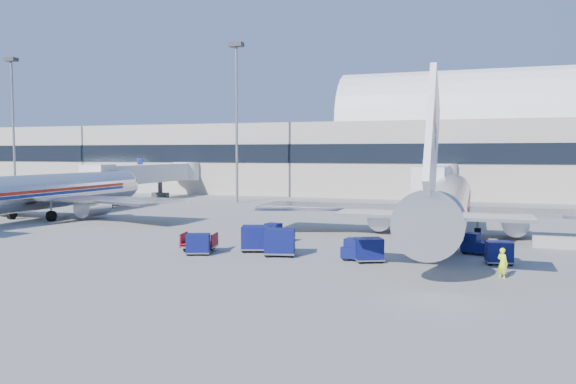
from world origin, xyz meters
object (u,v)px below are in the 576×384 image
(airliner_main, at_px, (445,203))
(cart_train_c, at_px, (198,244))
(tug_lead, at_px, (358,251))
(ramp_worker, at_px, (502,263))
(mast_far_west, at_px, (13,106))
(cart_solo_far, at_px, (499,252))
(tug_left, at_px, (276,234))
(mast_west, at_px, (236,98))
(cart_solo_near, at_px, (369,249))
(jetbridge_near, at_px, (437,178))
(jetbridge_mid, at_px, (152,174))
(tug_right, at_px, (478,245))
(barrier_near, at_px, (554,242))
(airliner_mid, at_px, (38,192))
(cart_train_a, at_px, (280,242))
(cart_open_red, at_px, (200,245))
(cart_train_b, at_px, (256,238))

(airliner_main, bearing_deg, cart_train_c, -139.93)
(airliner_main, bearing_deg, tug_lead, -112.32)
(ramp_worker, bearing_deg, mast_far_west, 11.47)
(cart_solo_far, bearing_deg, cart_train_c, 179.80)
(mast_far_west, bearing_deg, tug_left, -29.47)
(mast_west, bearing_deg, cart_solo_near, -55.60)
(jetbridge_near, relative_size, mast_far_west, 1.22)
(jetbridge_near, height_order, jetbridge_mid, same)
(jetbridge_mid, xyz_separation_m, tug_right, (47.00, -33.36, -3.25))
(barrier_near, height_order, ramp_worker, ramp_worker)
(airliner_main, height_order, cart_solo_near, airliner_main)
(tug_right, distance_m, ramp_worker, 7.60)
(airliner_mid, bearing_deg, ramp_worker, -17.58)
(tug_left, bearing_deg, barrier_near, -66.73)
(mast_far_west, relative_size, mast_west, 1.00)
(tug_left, distance_m, cart_train_a, 5.42)
(jetbridge_near, xyz_separation_m, barrier_near, (10.40, -28.81, -3.48))
(airliner_mid, xyz_separation_m, cart_open_red, (25.53, -12.08, -2.46))
(cart_train_c, bearing_deg, jetbridge_mid, 105.92)
(cart_train_c, bearing_deg, tug_lead, -12.49)
(mast_far_west, height_order, mast_west, same)
(tug_right, bearing_deg, cart_train_c, -141.76)
(airliner_mid, relative_size, ramp_worker, 21.27)
(cart_train_c, bearing_deg, cart_solo_near, -14.39)
(mast_far_west, distance_m, cart_open_red, 66.95)
(tug_lead, relative_size, tug_left, 0.88)
(airliner_mid, bearing_deg, barrier_near, -2.87)
(airliner_main, distance_m, cart_train_a, 15.99)
(mast_far_west, distance_m, cart_train_b, 69.42)
(jetbridge_mid, distance_m, mast_west, 18.06)
(jetbridge_near, distance_m, mast_west, 29.67)
(jetbridge_near, distance_m, cart_solo_near, 38.73)
(airliner_mid, distance_m, cart_train_b, 31.48)
(barrier_near, bearing_deg, cart_open_red, -158.63)
(tug_lead, relative_size, tug_right, 0.95)
(mast_west, bearing_deg, jetbridge_mid, 176.79)
(airliner_mid, bearing_deg, tug_lead, -17.89)
(jetbridge_mid, height_order, barrier_near, jetbridge_mid)
(tug_lead, xyz_separation_m, tug_right, (7.52, 4.92, 0.01))
(jetbridge_near, bearing_deg, cart_solo_far, -80.28)
(jetbridge_mid, xyz_separation_m, mast_west, (14.40, -0.81, 10.86))
(airliner_main, relative_size, tug_left, 13.73)
(tug_lead, height_order, cart_solo_far, cart_solo_far)
(tug_left, height_order, cart_train_c, tug_left)
(airliner_main, relative_size, mast_far_west, 1.65)
(barrier_near, xyz_separation_m, tug_right, (-5.40, -4.55, 0.23))
(cart_train_a, bearing_deg, mast_west, 104.24)
(mast_far_west, bearing_deg, barrier_near, -19.75)
(cart_solo_near, bearing_deg, tug_lead, 133.65)
(airliner_main, bearing_deg, cart_train_b, -138.91)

